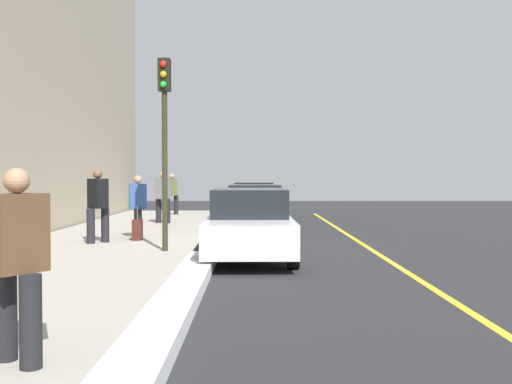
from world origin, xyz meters
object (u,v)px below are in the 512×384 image
object	(u,v)px
pedestrian_grey_coat	(163,196)
pedestrian_black_coat	(98,204)
pedestrian_olive_coat	(172,193)
traffic_light_pole	(165,121)
parked_car_navy	(255,200)
rolling_suitcase	(137,230)
pedestrian_brown_coat	(18,260)
parked_car_silver	(255,209)
pedestrian_blue_coat	(138,205)
parked_car_white	(249,223)

from	to	relation	value
pedestrian_grey_coat	pedestrian_black_coat	distance (m)	6.12
pedestrian_olive_coat	traffic_light_pole	xyz separation A→B (m)	(12.07, 1.53, 1.92)
parked_car_navy	rolling_suitcase	bearing A→B (deg)	-17.08
pedestrian_brown_coat	pedestrian_olive_coat	xyz separation A→B (m)	(-19.83, -1.41, 0.01)
parked_car_silver	pedestrian_olive_coat	world-z (taller)	pedestrian_olive_coat
pedestrian_blue_coat	rolling_suitcase	xyz separation A→B (m)	(0.51, 0.09, -0.61)
parked_car_silver	pedestrian_brown_coat	size ratio (longest dim) A/B	2.49
traffic_light_pole	pedestrian_brown_coat	bearing A→B (deg)	-0.83
parked_car_navy	parked_car_white	size ratio (longest dim) A/B	1.00
pedestrian_grey_coat	rolling_suitcase	world-z (taller)	pedestrian_grey_coat
rolling_suitcase	parked_car_navy	bearing A→B (deg)	162.92
pedestrian_blue_coat	traffic_light_pole	xyz separation A→B (m)	(2.69, 1.12, 1.96)
parked_car_silver	parked_car_navy	bearing A→B (deg)	-179.99
pedestrian_brown_coat	pedestrian_grey_coat	world-z (taller)	pedestrian_grey_coat
parked_car_navy	traffic_light_pole	size ratio (longest dim) A/B	1.14
rolling_suitcase	pedestrian_brown_coat	bearing A→B (deg)	5.30
pedestrian_olive_coat	pedestrian_black_coat	distance (m)	10.50
parked_car_white	pedestrian_olive_coat	bearing A→B (deg)	-164.38
pedestrian_brown_coat	pedestrian_grey_coat	size ratio (longest dim) A/B	0.96
parked_car_silver	pedestrian_black_coat	size ratio (longest dim) A/B	2.36
pedestrian_brown_coat	traffic_light_pole	size ratio (longest dim) A/B	0.41
pedestrian_black_coat	pedestrian_olive_coat	bearing A→B (deg)	178.06
pedestrian_black_coat	rolling_suitcase	world-z (taller)	pedestrian_black_coat
pedestrian_blue_coat	pedestrian_olive_coat	xyz separation A→B (m)	(-9.38, -0.41, 0.04)
pedestrian_black_coat	parked_car_white	bearing A→B (deg)	66.87
pedestrian_blue_coat	pedestrian_olive_coat	bearing A→B (deg)	-177.51
parked_car_navy	pedestrian_blue_coat	bearing A→B (deg)	-18.44
parked_car_white	rolling_suitcase	xyz separation A→B (m)	(-2.20, -2.89, -0.34)
pedestrian_brown_coat	rolling_suitcase	bearing A→B (deg)	-174.70
pedestrian_olive_coat	pedestrian_black_coat	bearing A→B (deg)	-1.94
parked_car_white	pedestrian_grey_coat	world-z (taller)	pedestrian_grey_coat
parked_car_navy	parked_car_white	xyz separation A→B (m)	(11.98, -0.12, 0.00)
pedestrian_blue_coat	pedestrian_brown_coat	world-z (taller)	pedestrian_brown_coat
pedestrian_black_coat	parked_car_silver	bearing A→B (deg)	136.61
traffic_light_pole	pedestrian_black_coat	bearing A→B (deg)	-129.88
pedestrian_brown_coat	traffic_light_pole	xyz separation A→B (m)	(-7.77, 0.11, 1.93)
parked_car_navy	pedestrian_grey_coat	size ratio (longest dim) A/B	2.65
pedestrian_blue_coat	traffic_light_pole	world-z (taller)	traffic_light_pole
pedestrian_grey_coat	pedestrian_black_coat	bearing A→B (deg)	-6.17
traffic_light_pole	rolling_suitcase	distance (m)	3.53
parked_car_silver	rolling_suitcase	world-z (taller)	parked_car_silver
parked_car_navy	parked_car_silver	distance (m)	6.31
parked_car_silver	pedestrian_black_coat	bearing A→B (deg)	-43.39
pedestrian_olive_coat	traffic_light_pole	size ratio (longest dim) A/B	0.41
parked_car_white	pedestrian_blue_coat	size ratio (longest dim) A/B	2.87
parked_car_silver	pedestrian_grey_coat	distance (m)	3.79
pedestrian_blue_coat	pedestrian_olive_coat	distance (m)	9.39
pedestrian_blue_coat	pedestrian_brown_coat	bearing A→B (deg)	5.50
pedestrian_blue_coat	pedestrian_grey_coat	bearing A→B (deg)	-178.78
pedestrian_brown_coat	parked_car_white	bearing A→B (deg)	165.76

